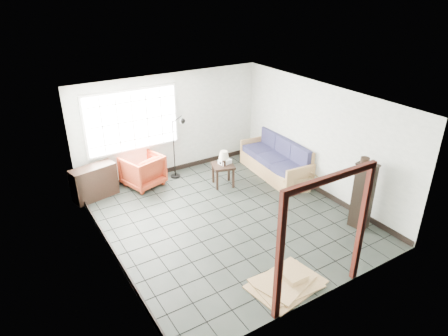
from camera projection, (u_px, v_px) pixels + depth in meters
ground at (228, 218)px, 8.58m from camera, size 5.50×5.50×0.00m
room_shell at (228, 146)px, 7.87m from camera, size 5.02×5.52×2.61m
window_panel at (132, 121)px, 9.48m from camera, size 2.32×0.08×1.52m
doorway_trim at (326, 224)px, 5.91m from camera, size 1.80×0.08×2.20m
futon_sofa at (277, 162)px, 10.35m from camera, size 0.99×2.25×0.97m
armchair at (142, 169)px, 9.77m from camera, size 1.05×1.01×0.88m
side_table at (223, 168)px, 9.75m from camera, size 0.63×0.63×0.56m
table_lamp at (224, 156)px, 9.55m from camera, size 0.28×0.28×0.38m
projector at (225, 162)px, 9.75m from camera, size 0.31×0.26×0.10m
floor_lamp at (179, 145)px, 10.02m from camera, size 0.44×0.29×1.63m
console_shelf at (94, 182)px, 9.23m from camera, size 1.08×0.60×0.79m
tall_shelf at (363, 195)px, 8.01m from camera, size 0.36×0.43×1.42m
pot at (365, 161)px, 7.68m from camera, size 0.22×0.22×0.13m
open_box at (296, 182)px, 9.67m from camera, size 1.00×0.69×0.52m
cardboard_pile at (287, 282)px, 6.71m from camera, size 1.33×1.04×0.18m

